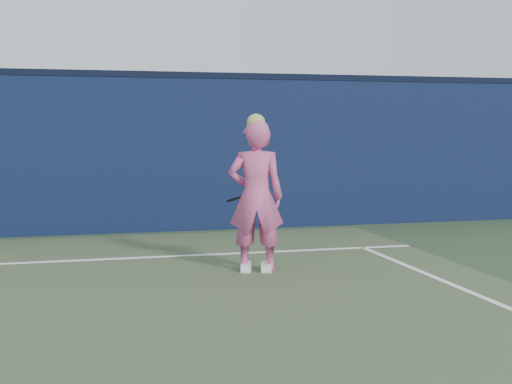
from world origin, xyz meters
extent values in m
cube|color=#0B1932|center=(0.00, 6.50, 1.25)|extent=(24.00, 0.40, 2.50)
cube|color=black|center=(0.00, 6.50, 2.55)|extent=(24.00, 0.42, 0.10)
imported|color=#CF508B|center=(2.94, 2.82, 0.89)|extent=(0.73, 0.57, 1.78)
sphere|color=tan|center=(2.94, 2.82, 1.75)|extent=(0.22, 0.22, 0.22)
cube|color=white|center=(3.06, 2.79, 0.05)|extent=(0.18, 0.30, 0.10)
cube|color=white|center=(2.82, 2.85, 0.05)|extent=(0.18, 0.30, 0.10)
torus|color=black|center=(3.05, 3.21, 0.89)|extent=(0.29, 0.09, 0.28)
torus|color=gold|center=(3.05, 3.21, 0.89)|extent=(0.24, 0.07, 0.23)
cylinder|color=beige|center=(3.05, 3.21, 0.89)|extent=(0.23, 0.06, 0.23)
cylinder|color=black|center=(2.86, 3.32, 0.84)|extent=(0.25, 0.11, 0.09)
cylinder|color=black|center=(2.76, 3.38, 0.80)|extent=(0.12, 0.07, 0.06)
cube|color=white|center=(0.00, 4.00, 0.01)|extent=(11.00, 0.08, 0.01)
camera|label=1|loc=(0.88, -5.24, 1.70)|focal=50.00mm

